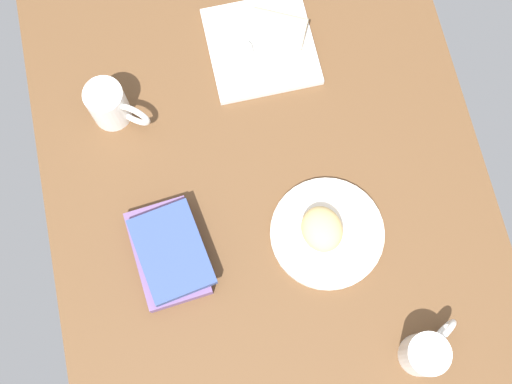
{
  "coord_description": "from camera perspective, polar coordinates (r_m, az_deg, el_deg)",
  "views": [
    {
      "loc": [
        -35.66,
        10.06,
        136.5
      ],
      "look_at": [
        -1.19,
        2.63,
        7.0
      ],
      "focal_mm": 47.38,
      "sensor_mm": 36.0,
      "label": 1
    }
  ],
  "objects": [
    {
      "name": "square_plate",
      "position": [
        1.48,
        0.43,
        12.19
      ],
      "size": [
        22.44,
        22.44,
        1.6
      ],
      "primitive_type": "cube",
      "rotation": [
        0.0,
        0.0,
        0.01
      ],
      "color": "white",
      "rests_on": "dining_table"
    },
    {
      "name": "sauce_cup",
      "position": [
        1.46,
        -1.35,
        11.74
      ],
      "size": [
        5.23,
        5.23,
        2.19
      ],
      "color": "silver",
      "rests_on": "square_plate"
    },
    {
      "name": "scone_pastry",
      "position": [
        1.32,
        5.59,
        -3.13
      ],
      "size": [
        10.2,
        9.18,
        5.52
      ],
      "primitive_type": "ellipsoid",
      "rotation": [
        0.0,
        0.0,
        0.14
      ],
      "color": "tan",
      "rests_on": "round_plate"
    },
    {
      "name": "round_plate",
      "position": [
        1.35,
        6.02,
        -3.48
      ],
      "size": [
        22.74,
        22.74,
        1.4
      ],
      "primitive_type": "cylinder",
      "color": "silver",
      "rests_on": "dining_table"
    },
    {
      "name": "book_stack",
      "position": [
        1.33,
        -7.32,
        -5.12
      ],
      "size": [
        21.08,
        15.72,
        5.63
      ],
      "color": "#6B4C7A",
      "rests_on": "dining_table"
    },
    {
      "name": "dining_table",
      "position": [
        1.4,
        0.95,
        0.14
      ],
      "size": [
        110.0,
        90.0,
        4.0
      ],
      "primitive_type": "cube",
      "color": "brown",
      "rests_on": "ground"
    },
    {
      "name": "coffee_mug",
      "position": [
        1.41,
        -12.22,
        7.19
      ],
      "size": [
        9.94,
        12.02,
        10.47
      ],
      "color": "white",
      "rests_on": "dining_table"
    },
    {
      "name": "breakfast_wrap",
      "position": [
        1.46,
        1.89,
        13.6
      ],
      "size": [
        11.3,
        13.43,
        6.83
      ],
      "primitive_type": "cylinder",
      "rotation": [
        1.57,
        0.0,
        5.82
      ],
      "color": "beige",
      "rests_on": "square_plate"
    },
    {
      "name": "second_mug",
      "position": [
        1.32,
        14.15,
        -13.02
      ],
      "size": [
        9.34,
        11.6,
        8.92
      ],
      "color": "white",
      "rests_on": "dining_table"
    }
  ]
}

